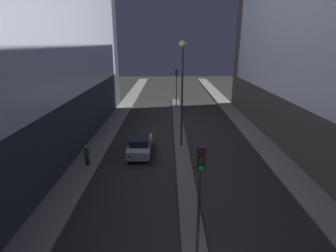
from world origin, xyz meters
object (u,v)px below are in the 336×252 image
at_px(traffic_light_near, 199,182).
at_px(traffic_light_mid, 176,80).
at_px(pedestrian_on_left_sidewalk, 86,155).
at_px(car_left_lane, 139,145).
at_px(street_lamp, 181,75).

relative_size(traffic_light_near, traffic_light_mid, 1.00).
relative_size(traffic_light_mid, pedestrian_on_left_sidewalk, 3.31).
bearing_deg(car_left_lane, traffic_light_mid, 78.07).
xyz_separation_m(traffic_light_mid, street_lamp, (0.00, -14.56, 2.31)).
bearing_deg(car_left_lane, street_lamp, 24.30).
distance_m(traffic_light_mid, street_lamp, 14.74).
height_order(traffic_light_near, car_left_lane, traffic_light_near).
distance_m(car_left_lane, pedestrian_on_left_sidewalk, 4.29).
xyz_separation_m(traffic_light_near, pedestrian_on_left_sidewalk, (-7.00, 8.99, -2.91)).
distance_m(traffic_light_near, pedestrian_on_left_sidewalk, 11.76).
bearing_deg(street_lamp, traffic_light_near, -90.00).
height_order(traffic_light_near, traffic_light_mid, same).
xyz_separation_m(traffic_light_near, street_lamp, (0.00, 12.84, 2.31)).
distance_m(traffic_light_near, traffic_light_mid, 27.41).
relative_size(street_lamp, car_left_lane, 1.96).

